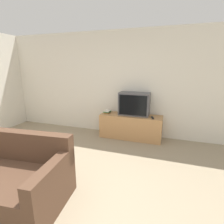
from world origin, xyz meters
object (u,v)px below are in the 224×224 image
(tv_stand, at_px, (131,127))
(book_stack, at_px, (107,112))
(remote_on_stand, at_px, (152,118))
(television, at_px, (134,104))

(tv_stand, distance_m, book_stack, 0.70)
(book_stack, bearing_deg, remote_on_stand, -5.61)
(tv_stand, distance_m, remote_on_stand, 0.61)
(remote_on_stand, bearing_deg, book_stack, 174.39)
(tv_stand, xyz_separation_m, television, (0.06, 0.06, 0.57))
(television, distance_m, remote_on_stand, 0.56)
(book_stack, distance_m, remote_on_stand, 1.15)
(tv_stand, bearing_deg, book_stack, 178.50)
(book_stack, relative_size, remote_on_stand, 1.20)
(tv_stand, xyz_separation_m, book_stack, (-0.62, 0.02, 0.33))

